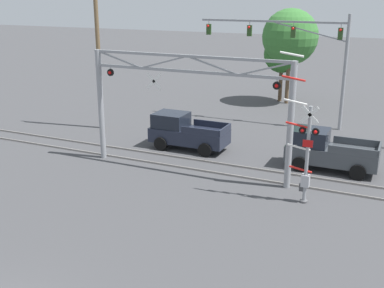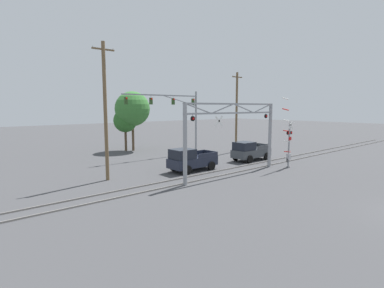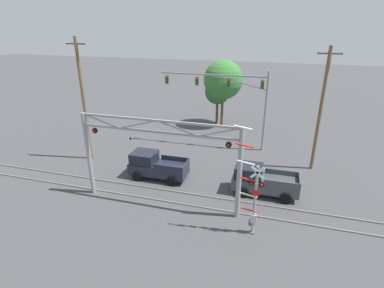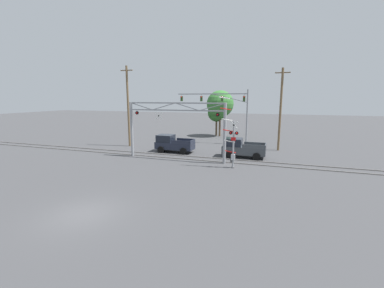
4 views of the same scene
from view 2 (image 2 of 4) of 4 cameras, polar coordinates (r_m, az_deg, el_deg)
rail_track_near at (r=26.51m, az=7.28°, el=-5.60°), size 80.00×0.08×0.10m
rail_track_far at (r=27.46m, az=5.05°, el=-5.12°), size 80.00×0.08×0.10m
crossing_gantry at (r=25.75m, az=7.87°, el=2.67°), size 11.00×0.31×6.16m
crossing_signal_mast at (r=30.20m, az=17.89°, el=0.10°), size 1.91×0.35×6.73m
traffic_signal_span at (r=36.65m, az=-2.36°, el=6.41°), size 10.51×0.39×7.78m
pickup_truck_lead at (r=27.33m, az=-0.30°, el=-3.03°), size 4.68×2.16×2.12m
pickup_truck_following at (r=33.29m, az=10.93°, el=-1.34°), size 4.75×2.16×2.12m
utility_pole_left at (r=24.48m, az=-16.18°, el=6.14°), size 1.80×0.28×10.81m
utility_pole_right at (r=39.42m, az=8.48°, el=6.16°), size 1.80×0.28×10.24m
background_tree_beyond_span at (r=40.88m, az=-12.60°, el=4.33°), size 3.10×3.10×5.58m
background_tree_far_left_verge at (r=40.63m, az=-11.29°, el=6.57°), size 4.61×4.61×7.89m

